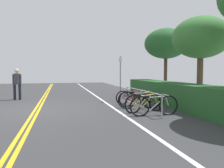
{
  "coord_description": "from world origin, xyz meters",
  "views": [
    {
      "loc": [
        9.1,
        0.91,
        1.57
      ],
      "look_at": [
        0.86,
        2.98,
        1.05
      ],
      "focal_mm": 33.61,
      "sensor_mm": 36.0,
      "label": 1
    }
  ],
  "objects_px": {
    "bicycle_4": "(154,105)",
    "tree_mid": "(201,38)",
    "bicycle_1": "(136,98)",
    "bicycle_3": "(145,103)",
    "bicycle_0": "(131,97)",
    "sign_post_near": "(120,74)",
    "tree_near_left": "(166,44)",
    "bicycle_2": "(139,100)",
    "bike_rack": "(141,94)",
    "pedestrian": "(17,82)"
  },
  "relations": [
    {
      "from": "bicycle_3",
      "to": "pedestrian",
      "type": "distance_m",
      "value": 7.38
    },
    {
      "from": "bicycle_1",
      "to": "bicycle_0",
      "type": "bearing_deg",
      "value": -179.45
    },
    {
      "from": "bicycle_4",
      "to": "sign_post_near",
      "type": "distance_m",
      "value": 3.97
    },
    {
      "from": "sign_post_near",
      "to": "tree_near_left",
      "type": "xyz_separation_m",
      "value": [
        -2.16,
        3.79,
        1.97
      ]
    },
    {
      "from": "bicycle_4",
      "to": "tree_near_left",
      "type": "distance_m",
      "value": 7.65
    },
    {
      "from": "tree_near_left",
      "to": "tree_mid",
      "type": "height_order",
      "value": "tree_near_left"
    },
    {
      "from": "bicycle_0",
      "to": "tree_near_left",
      "type": "bearing_deg",
      "value": 132.45
    },
    {
      "from": "bicycle_4",
      "to": "tree_mid",
      "type": "bearing_deg",
      "value": 118.03
    },
    {
      "from": "bicycle_2",
      "to": "tree_mid",
      "type": "bearing_deg",
      "value": 93.86
    },
    {
      "from": "bike_rack",
      "to": "bicycle_1",
      "type": "relative_size",
      "value": 2.24
    },
    {
      "from": "pedestrian",
      "to": "sign_post_near",
      "type": "relative_size",
      "value": 0.72
    },
    {
      "from": "bicycle_1",
      "to": "sign_post_near",
      "type": "bearing_deg",
      "value": -172.25
    },
    {
      "from": "bicycle_2",
      "to": "bicycle_4",
      "type": "height_order",
      "value": "bicycle_4"
    },
    {
      "from": "bicycle_1",
      "to": "sign_post_near",
      "type": "distance_m",
      "value": 2.06
    },
    {
      "from": "bicycle_2",
      "to": "bicycle_1",
      "type": "bearing_deg",
      "value": 168.57
    },
    {
      "from": "tree_mid",
      "to": "bicycle_3",
      "type": "bearing_deg",
      "value": -73.17
    },
    {
      "from": "pedestrian",
      "to": "tree_mid",
      "type": "bearing_deg",
      "value": 65.06
    },
    {
      "from": "bicycle_3",
      "to": "bicycle_0",
      "type": "bearing_deg",
      "value": 175.59
    },
    {
      "from": "bicycle_1",
      "to": "tree_mid",
      "type": "relative_size",
      "value": 0.42
    },
    {
      "from": "bicycle_3",
      "to": "pedestrian",
      "type": "relative_size",
      "value": 1.05
    },
    {
      "from": "bicycle_0",
      "to": "bicycle_3",
      "type": "distance_m",
      "value": 2.05
    },
    {
      "from": "tree_mid",
      "to": "bicycle_4",
      "type": "bearing_deg",
      "value": -61.97
    },
    {
      "from": "tree_mid",
      "to": "bicycle_2",
      "type": "bearing_deg",
      "value": -86.14
    },
    {
      "from": "bicycle_3",
      "to": "tree_near_left",
      "type": "relative_size",
      "value": 0.41
    },
    {
      "from": "bicycle_1",
      "to": "pedestrian",
      "type": "distance_m",
      "value": 6.66
    },
    {
      "from": "bicycle_1",
      "to": "bicycle_4",
      "type": "xyz_separation_m",
      "value": [
        2.09,
        -0.1,
        0.02
      ]
    },
    {
      "from": "sign_post_near",
      "to": "bicycle_2",
      "type": "bearing_deg",
      "value": 2.4
    },
    {
      "from": "bicycle_1",
      "to": "bicycle_3",
      "type": "relative_size",
      "value": 0.95
    },
    {
      "from": "bicycle_3",
      "to": "tree_near_left",
      "type": "distance_m",
      "value": 7.16
    },
    {
      "from": "bicycle_4",
      "to": "sign_post_near",
      "type": "xyz_separation_m",
      "value": [
        -3.83,
        -0.13,
        1.06
      ]
    },
    {
      "from": "tree_mid",
      "to": "pedestrian",
      "type": "bearing_deg",
      "value": -114.94
    },
    {
      "from": "bicycle_1",
      "to": "tree_mid",
      "type": "distance_m",
      "value": 4.05
    },
    {
      "from": "bicycle_3",
      "to": "bike_rack",
      "type": "bearing_deg",
      "value": 171.61
    },
    {
      "from": "bicycle_1",
      "to": "bicycle_4",
      "type": "relative_size",
      "value": 0.93
    },
    {
      "from": "bicycle_0",
      "to": "bicycle_1",
      "type": "relative_size",
      "value": 0.96
    },
    {
      "from": "bike_rack",
      "to": "pedestrian",
      "type": "bearing_deg",
      "value": -127.4
    },
    {
      "from": "bicycle_2",
      "to": "tree_mid",
      "type": "height_order",
      "value": "tree_mid"
    },
    {
      "from": "bike_rack",
      "to": "tree_mid",
      "type": "distance_m",
      "value": 3.91
    },
    {
      "from": "sign_post_near",
      "to": "bicycle_0",
      "type": "bearing_deg",
      "value": 11.88
    },
    {
      "from": "bicycle_2",
      "to": "bicycle_3",
      "type": "xyz_separation_m",
      "value": [
        0.73,
        -0.03,
        -0.01
      ]
    },
    {
      "from": "bicycle_0",
      "to": "bicycle_1",
      "type": "xyz_separation_m",
      "value": [
        0.64,
        0.01,
        0.02
      ]
    },
    {
      "from": "bicycle_0",
      "to": "bicycle_3",
      "type": "relative_size",
      "value": 0.91
    },
    {
      "from": "bicycle_3",
      "to": "bicycle_4",
      "type": "relative_size",
      "value": 0.98
    },
    {
      "from": "sign_post_near",
      "to": "bicycle_4",
      "type": "bearing_deg",
      "value": 1.97
    },
    {
      "from": "sign_post_near",
      "to": "tree_near_left",
      "type": "height_order",
      "value": "tree_near_left"
    },
    {
      "from": "bike_rack",
      "to": "tree_near_left",
      "type": "height_order",
      "value": "tree_near_left"
    },
    {
      "from": "bicycle_4",
      "to": "bicycle_3",
      "type": "bearing_deg",
      "value": -175.04
    },
    {
      "from": "bicycle_2",
      "to": "tree_near_left",
      "type": "distance_m",
      "value": 6.61
    },
    {
      "from": "sign_post_near",
      "to": "bike_rack",
      "type": "bearing_deg",
      "value": 4.01
    },
    {
      "from": "bicycle_3",
      "to": "tree_mid",
      "type": "height_order",
      "value": "tree_mid"
    }
  ]
}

